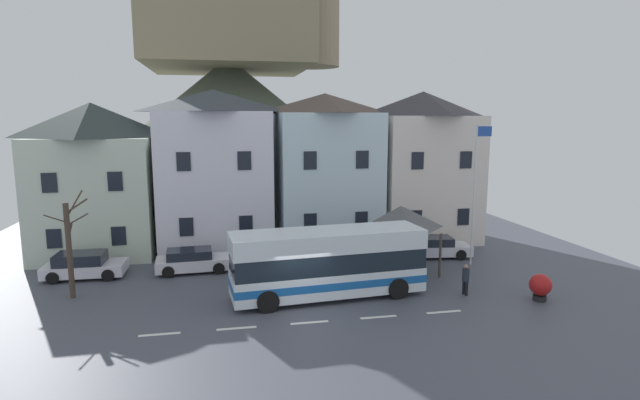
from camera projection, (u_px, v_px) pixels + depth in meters
name	position (u px, v px, depth m)	size (l,w,h in m)	color
ground_plane	(304.00, 311.00, 22.08)	(40.00, 60.00, 0.07)	#474B56
townhouse_00	(95.00, 180.00, 30.68)	(6.88, 5.72, 9.38)	silver
townhouse_01	(215.00, 171.00, 32.14)	(6.95, 6.01, 10.23)	white
townhouse_02	(325.00, 169.00, 34.01)	(6.55, 6.97, 10.09)	silver
townhouse_03	(421.00, 166.00, 35.19)	(6.60, 6.72, 10.28)	silver
hilltop_castle	(231.00, 125.00, 47.47)	(35.21, 35.21, 23.56)	#576252
transit_bus	(328.00, 264.00, 23.60)	(9.33, 3.26, 3.23)	white
bus_shelter	(401.00, 217.00, 27.59)	(3.60, 3.60, 3.67)	#473D33
parked_car_00	(192.00, 261.00, 27.67)	(4.10, 2.00, 1.28)	white
parked_car_01	(84.00, 265.00, 26.67)	(4.12, 2.08, 1.35)	white
parked_car_02	(432.00, 247.00, 30.68)	(4.71, 2.31, 1.25)	silver
pedestrian_00	(466.00, 278.00, 23.98)	(0.34, 0.36, 1.51)	black
pedestrian_01	(408.00, 264.00, 26.59)	(0.29, 0.30, 1.48)	black
public_bench	(356.00, 254.00, 29.63)	(1.54, 0.48, 0.87)	brown
flagpole	(475.00, 186.00, 28.41)	(0.95, 0.10, 8.06)	silver
harbour_buoy	(540.00, 286.00, 23.24)	(1.02, 1.02, 1.27)	black
bare_tree_00	(69.00, 247.00, 23.33)	(1.65, 1.56, 5.09)	#47382D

